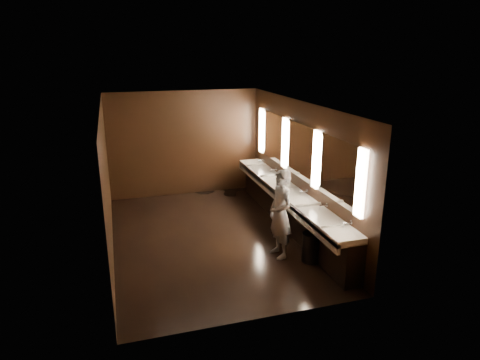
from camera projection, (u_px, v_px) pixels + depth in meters
The scene contains 10 objects.
floor at pixel (211, 237), 9.09m from camera, with size 6.00×6.00×0.00m, color black.
ceiling at pixel (208, 105), 8.26m from camera, with size 4.00×6.00×0.02m, color #2D2D2B.
wall_back at pixel (184, 144), 11.42m from camera, with size 4.00×0.02×2.80m, color black.
wall_front at pixel (258, 233), 5.93m from camera, with size 4.00×0.02×2.80m, color black.
wall_left at pixel (107, 183), 8.12m from camera, with size 0.02×6.00×2.80m, color black.
wall_right at pixel (300, 166), 9.23m from camera, with size 0.02×6.00×2.80m, color black.
sink_counter at pixel (290, 207), 9.44m from camera, with size 0.55×5.40×1.01m.
mirror_band at pixel (300, 151), 9.12m from camera, with size 0.06×5.03×1.15m.
person at pixel (280, 214), 8.04m from camera, with size 0.63×0.41×1.72m, color #8EACD4.
trash_bin at pixel (311, 247), 8.00m from camera, with size 0.36×0.36×0.56m, color black.
Camera 1 is at (-1.81, -8.14, 3.86)m, focal length 32.00 mm.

